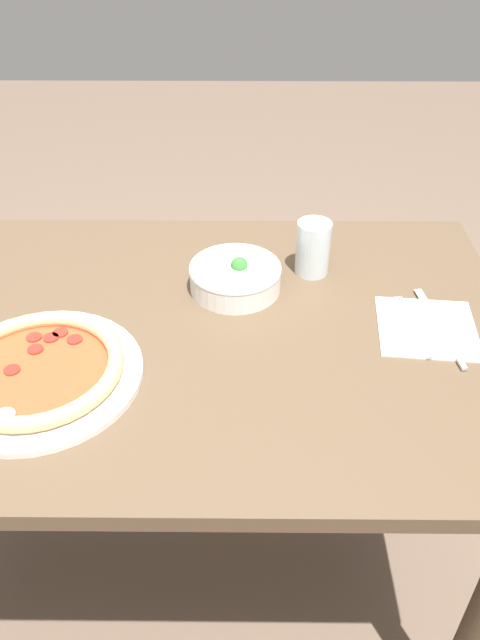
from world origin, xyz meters
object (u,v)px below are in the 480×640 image
at_px(bowl, 235,275).
at_px(fork, 413,326).
at_px(knife, 441,330).
at_px(glass, 313,248).
at_px(pizza, 38,370).

bearing_deg(bowl, fork, -21.41).
height_order(bowl, knife, bowl).
bearing_deg(knife, bowl, 63.25).
bearing_deg(knife, glass, 41.02).
bearing_deg(glass, knife, -42.16).
relative_size(bowl, knife, 0.77).
height_order(fork, knife, same).
relative_size(fork, knife, 0.76).
bearing_deg(knife, fork, 73.67).
bearing_deg(pizza, fork, 12.03).
bearing_deg(knife, pizza, 93.71).
bearing_deg(fork, bowl, 61.77).
bearing_deg(fork, knife, -106.33).
height_order(knife, glass, glass).
relative_size(bowl, glass, 1.60).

